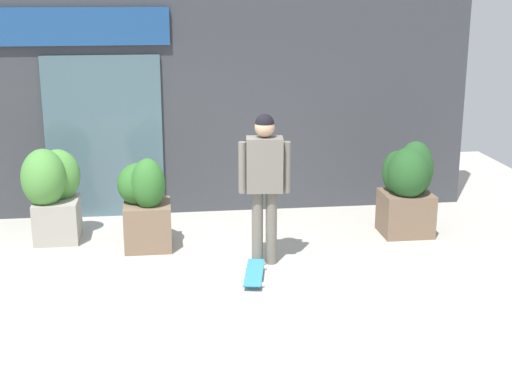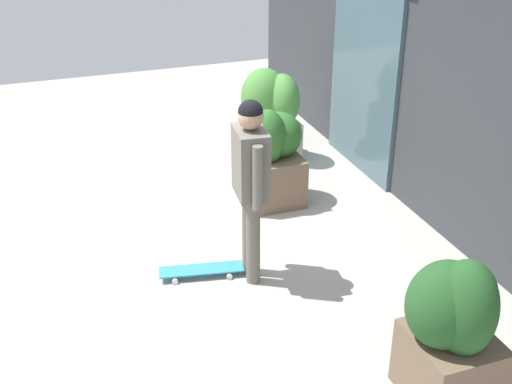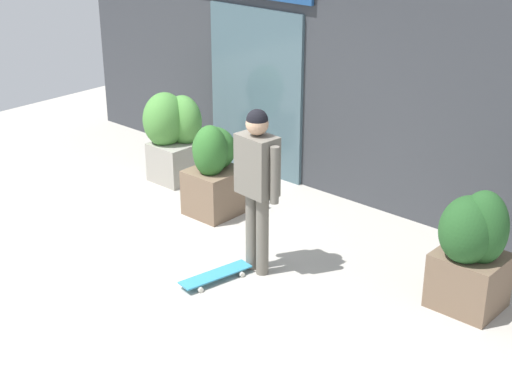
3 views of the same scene
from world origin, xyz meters
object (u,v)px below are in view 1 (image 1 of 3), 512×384
object	(u,v)px
planter_box_left	(145,202)
planter_box_right	(52,190)
planter_box_mid	(407,185)
skateboard	(254,273)
skateboarder	(264,173)

from	to	relation	value
planter_box_left	planter_box_right	size ratio (longest dim) A/B	0.95
planter_box_right	planter_box_mid	world-z (taller)	planter_box_mid
skateboard	planter_box_left	xyz separation A→B (m)	(-1.19, 1.19, 0.51)
skateboarder	planter_box_right	distance (m)	2.81
skateboarder	planter_box_mid	world-z (taller)	skateboarder
skateboard	planter_box_left	distance (m)	1.76
skateboarder	planter_box_right	bearing A→B (deg)	-109.10
skateboarder	planter_box_left	bearing A→B (deg)	-112.95
skateboard	planter_box_left	size ratio (longest dim) A/B	0.72
skateboard	planter_box_right	bearing A→B (deg)	-113.51
skateboard	planter_box_mid	bearing A→B (deg)	131.20
planter_box_right	planter_box_mid	bearing A→B (deg)	-4.53
planter_box_mid	planter_box_right	bearing A→B (deg)	175.47
planter_box_mid	planter_box_left	bearing A→B (deg)	-178.90
skateboarder	skateboard	distance (m)	1.12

